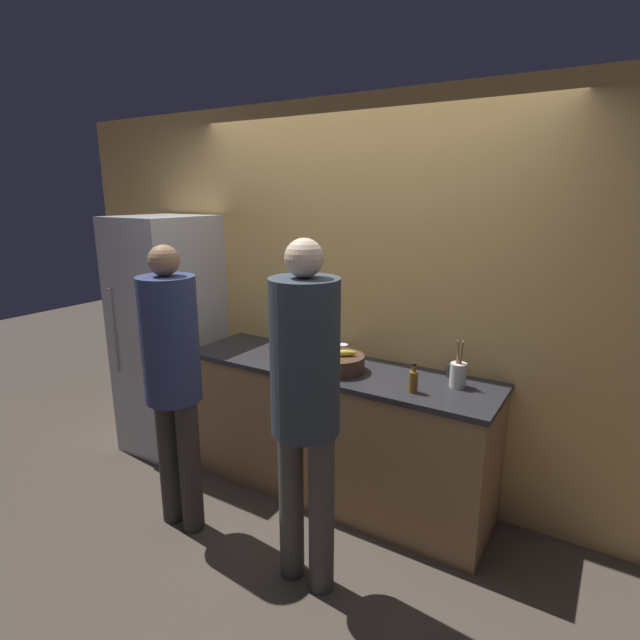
% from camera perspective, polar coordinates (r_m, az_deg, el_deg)
% --- Properties ---
extents(ground_plane, '(14.00, 14.00, 0.00)m').
position_cam_1_polar(ground_plane, '(3.41, -1.32, -21.64)').
color(ground_plane, '#4C4238').
extents(wall_back, '(5.20, 0.06, 2.60)m').
position_cam_1_polar(wall_back, '(3.39, 4.51, 2.33)').
color(wall_back, '#E0B266').
rests_on(wall_back, ground_plane).
extents(counter, '(2.09, 0.63, 0.92)m').
position_cam_1_polar(counter, '(3.42, 1.88, -12.46)').
color(counter, '#9E754C').
rests_on(counter, ground_plane).
extents(refrigerator, '(0.61, 0.73, 1.84)m').
position_cam_1_polar(refrigerator, '(4.09, -16.75, -1.65)').
color(refrigerator, '#B7B7BC').
rests_on(refrigerator, ground_plane).
extents(person_left, '(0.32, 0.32, 1.73)m').
position_cam_1_polar(person_left, '(3.01, -16.53, -5.43)').
color(person_left, '#38332D').
rests_on(person_left, ground_plane).
extents(person_center, '(0.34, 0.34, 1.81)m').
position_cam_1_polar(person_center, '(2.43, -1.70, -8.20)').
color(person_center, '#4C4742').
rests_on(person_center, ground_plane).
extents(fruit_bowl, '(0.33, 0.33, 0.14)m').
position_cam_1_polar(fruit_bowl, '(3.13, 2.14, -4.91)').
color(fruit_bowl, '#4C3323').
rests_on(fruit_bowl, counter).
extents(utensil_crock, '(0.09, 0.09, 0.28)m').
position_cam_1_polar(utensil_crock, '(2.98, 15.50, -5.96)').
color(utensil_crock, silver).
rests_on(utensil_crock, counter).
extents(bottle_amber, '(0.05, 0.05, 0.17)m').
position_cam_1_polar(bottle_amber, '(2.85, 10.63, -6.84)').
color(bottle_amber, brown).
rests_on(bottle_amber, counter).
extents(bottle_red, '(0.08, 0.08, 0.19)m').
position_cam_1_polar(bottle_red, '(3.41, -3.62, -2.94)').
color(bottle_red, red).
rests_on(bottle_red, counter).
extents(cup_white, '(0.07, 0.07, 0.09)m').
position_cam_1_polar(cup_white, '(3.38, 2.57, -3.57)').
color(cup_white, white).
rests_on(cup_white, counter).
extents(cup_black, '(0.08, 0.08, 0.08)m').
position_cam_1_polar(cup_black, '(3.15, 14.95, -5.56)').
color(cup_black, '#28282D').
rests_on(cup_black, counter).
extents(potted_plant, '(0.15, 0.15, 0.23)m').
position_cam_1_polar(potted_plant, '(3.51, -1.37, -1.58)').
color(potted_plant, '#3D3D42').
rests_on(potted_plant, counter).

